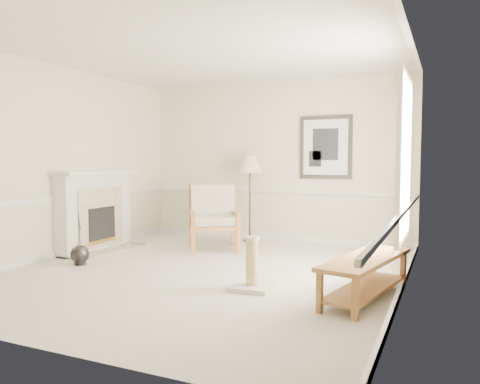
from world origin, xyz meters
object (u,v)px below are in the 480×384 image
at_px(armchair, 214,214).
at_px(floor_lamp, 250,167).
at_px(scratching_post, 252,273).
at_px(floor_vase, 80,255).
at_px(bench, 366,271).

distance_m(armchair, floor_lamp, 1.21).
bearing_deg(armchair, scratching_post, -84.69).
relative_size(armchair, floor_lamp, 0.74).
relative_size(floor_vase, armchair, 0.66).
bearing_deg(floor_lamp, scratching_post, -66.57).
xyz_separation_m(bench, scratching_post, (-1.24, -0.17, -0.11)).
bearing_deg(bench, floor_vase, -179.91).
height_order(bench, scratching_post, scratching_post).
bearing_deg(floor_vase, armchair, 58.18).
bearing_deg(scratching_post, floor_lamp, 113.43).
height_order(floor_vase, floor_lamp, floor_lamp).
height_order(floor_lamp, bench, floor_lamp).
relative_size(floor_lamp, bench, 0.95).
bearing_deg(floor_lamp, armchair, -108.19).
xyz_separation_m(armchair, bench, (2.79, -1.86, -0.27)).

